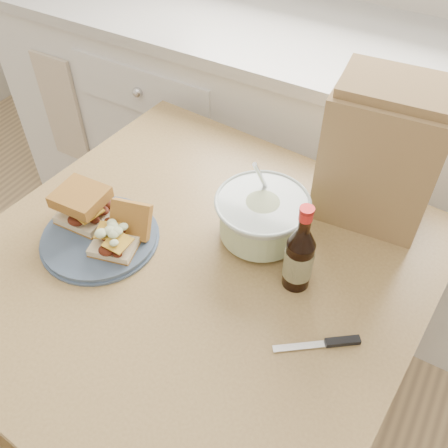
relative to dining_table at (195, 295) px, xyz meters
The scene contains 9 objects.
cabinet_run 0.90m from the dining_table, 95.09° to the left, with size 2.50×0.64×0.94m.
dining_table is the anchor object (origin of this frame).
plate 0.26m from the dining_table, 167.85° to the right, with size 0.26×0.26×0.02m, color #465872.
sandwich_left 0.33m from the dining_table, behind, with size 0.11×0.10×0.08m.
sandwich_right 0.23m from the dining_table, 166.76° to the right, with size 0.11×0.15×0.08m.
coleslaw_bowl 0.24m from the dining_table, 59.01° to the left, with size 0.21×0.21×0.21m.
beer_bottle 0.30m from the dining_table, 16.87° to the left, with size 0.06×0.06×0.21m.
knife 0.36m from the dining_table, ahead, with size 0.14×0.11×0.01m.
paper_bag 0.52m from the dining_table, 52.05° to the left, with size 0.24×0.16×0.32m, color #967848.
Camera 1 is at (0.49, 0.26, 1.62)m, focal length 40.00 mm.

